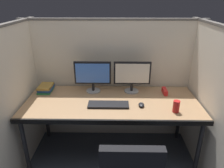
# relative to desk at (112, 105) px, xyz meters

# --- Properties ---
(cubicle_partition_rear) EXTENTS (2.21, 0.06, 1.57)m
(cubicle_partition_rear) POSITION_rel_desk_xyz_m (0.00, 0.46, 0.10)
(cubicle_partition_rear) COLOR beige
(cubicle_partition_rear) RESTS_ON ground
(cubicle_partition_left) EXTENTS (0.06, 1.41, 1.57)m
(cubicle_partition_left) POSITION_rel_desk_xyz_m (-0.99, -0.09, 0.10)
(cubicle_partition_left) COLOR beige
(cubicle_partition_left) RESTS_ON ground
(cubicle_partition_right) EXTENTS (0.06, 1.41, 1.57)m
(cubicle_partition_right) POSITION_rel_desk_xyz_m (0.99, -0.09, 0.10)
(cubicle_partition_right) COLOR beige
(cubicle_partition_right) RESTS_ON ground
(desk) EXTENTS (1.90, 0.80, 0.74)m
(desk) POSITION_rel_desk_xyz_m (0.00, 0.00, 0.00)
(desk) COLOR #997551
(desk) RESTS_ON ground
(monitor_left) EXTENTS (0.43, 0.17, 0.37)m
(monitor_left) POSITION_rel_desk_xyz_m (-0.23, 0.25, 0.27)
(monitor_left) COLOR gray
(monitor_left) RESTS_ON desk
(monitor_right) EXTENTS (0.43, 0.17, 0.37)m
(monitor_right) POSITION_rel_desk_xyz_m (0.23, 0.25, 0.27)
(monitor_right) COLOR gray
(monitor_right) RESTS_ON desk
(keyboard_main) EXTENTS (0.43, 0.15, 0.02)m
(keyboard_main) POSITION_rel_desk_xyz_m (-0.04, -0.10, 0.06)
(keyboard_main) COLOR black
(keyboard_main) RESTS_ON desk
(computer_mouse) EXTENTS (0.06, 0.10, 0.04)m
(computer_mouse) POSITION_rel_desk_xyz_m (0.31, -0.11, 0.07)
(computer_mouse) COLOR black
(computer_mouse) RESTS_ON desk
(book_stack) EXTENTS (0.16, 0.23, 0.08)m
(book_stack) POSITION_rel_desk_xyz_m (-0.80, 0.24, 0.09)
(book_stack) COLOR #26723F
(book_stack) RESTS_ON desk
(red_stapler) EXTENTS (0.04, 0.15, 0.06)m
(red_stapler) POSITION_rel_desk_xyz_m (0.62, 0.21, 0.08)
(red_stapler) COLOR red
(red_stapler) RESTS_ON desk
(soda_can) EXTENTS (0.07, 0.07, 0.12)m
(soda_can) POSITION_rel_desk_xyz_m (0.64, -0.21, 0.11)
(soda_can) COLOR red
(soda_can) RESTS_ON desk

